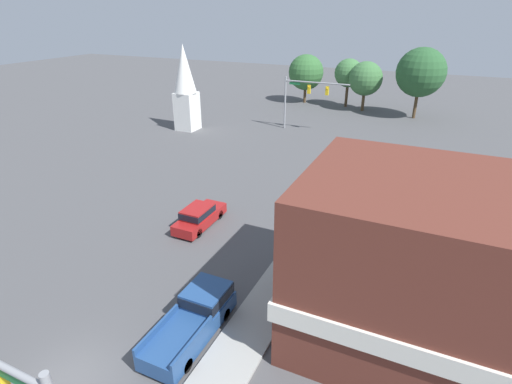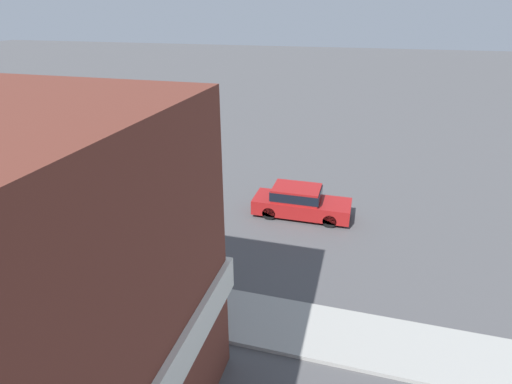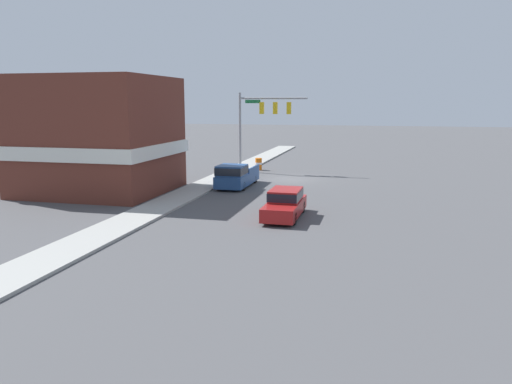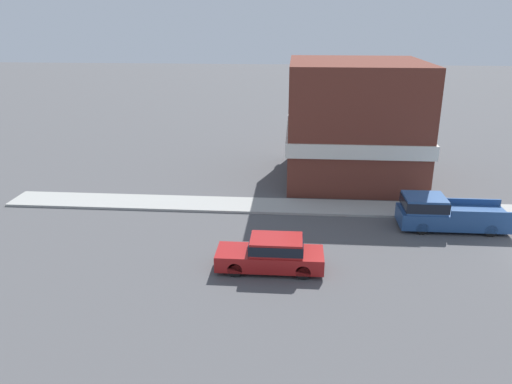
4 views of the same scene
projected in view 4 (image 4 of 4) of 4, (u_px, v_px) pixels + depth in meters
The scene contains 3 objects.
car_lead at pixel (272, 253), 22.23m from camera, with size 1.75×4.78×1.55m.
pickup_truck_parked at pixel (443, 213), 26.61m from camera, with size 2.02×5.60×1.79m.
corner_brick_building at pixel (354, 122), 34.21m from camera, with size 9.75×9.14×8.03m.
Camera 4 is at (-22.14, 12.77, 10.78)m, focal length 35.00 mm.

